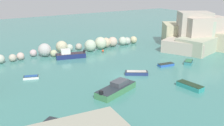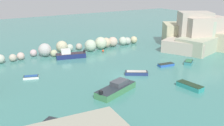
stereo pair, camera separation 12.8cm
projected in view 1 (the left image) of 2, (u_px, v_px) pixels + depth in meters
cove_water at (127, 76)px, 41.44m from camera, size 160.00×160.00×0.00m
cliff_headland_right at (195, 36)px, 58.81m from camera, size 21.61×18.13×8.09m
rock_breakwater at (80, 46)px, 56.00m from camera, size 34.41×5.02×2.71m
channel_buoy at (103, 51)px, 55.62m from camera, size 0.50×0.50×0.50m
moored_boat_0 at (31, 77)px, 40.35m from camera, size 2.53×1.79×0.44m
moored_boat_1 at (189, 62)px, 47.67m from camera, size 2.68×2.37×0.60m
moored_boat_2 at (70, 55)px, 51.06m from camera, size 5.98×3.14×1.82m
moored_boat_3 at (117, 89)px, 35.20m from camera, size 6.89×4.27×1.53m
moored_boat_4 at (166, 65)px, 46.41m from camera, size 3.05×1.46×0.47m
moored_boat_5 at (136, 73)px, 42.04m from camera, size 3.74×3.08×0.59m
moored_boat_6 at (61, 126)px, 26.64m from camera, size 3.52×4.03×0.63m
moored_boat_7 at (190, 86)px, 36.65m from camera, size 1.70×3.92×0.69m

